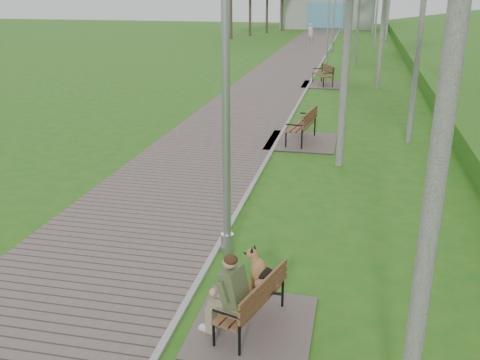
% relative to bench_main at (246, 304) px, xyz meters
% --- Properties ---
extents(ground, '(120.00, 120.00, 0.00)m').
position_rel_bench_main_xyz_m(ground, '(-0.97, 5.51, -0.39)').
color(ground, '#246419').
rests_on(ground, ground).
extents(walkway, '(3.50, 67.00, 0.04)m').
position_rel_bench_main_xyz_m(walkway, '(-2.72, 27.01, -0.37)').
color(walkway, '#685954').
rests_on(walkway, ground).
extents(kerb, '(0.10, 67.00, 0.05)m').
position_rel_bench_main_xyz_m(kerb, '(-0.97, 27.01, -0.36)').
color(kerb, '#999993').
rests_on(kerb, ground).
extents(building_north, '(10.00, 5.20, 4.00)m').
position_rel_bench_main_xyz_m(building_north, '(-2.47, 56.49, 1.61)').
color(building_north, '#9E9E99').
rests_on(building_north, ground).
extents(bench_main, '(1.60, 1.78, 1.40)m').
position_rel_bench_main_xyz_m(bench_main, '(0.00, 0.00, 0.00)').
color(bench_main, '#685954').
rests_on(bench_main, ground).
extents(bench_second, '(1.99, 2.22, 1.22)m').
position_rel_bench_main_xyz_m(bench_second, '(-0.29, 9.35, -0.16)').
color(bench_second, '#685954').
rests_on(bench_second, ground).
extents(bench_third, '(1.91, 2.12, 1.17)m').
position_rel_bench_main_xyz_m(bench_third, '(-0.36, 19.34, -0.17)').
color(bench_third, '#685954').
rests_on(bench_third, ground).
extents(lamp_post_near, '(0.22, 0.22, 5.73)m').
position_rel_bench_main_xyz_m(lamp_post_near, '(-0.78, 2.13, 2.29)').
color(lamp_post_near, '#999BA1').
rests_on(lamp_post_near, ground).
extents(lamp_post_second, '(0.18, 0.18, 4.67)m').
position_rel_bench_main_xyz_m(lamp_post_second, '(-0.64, 26.12, 1.80)').
color(lamp_post_second, '#999BA1').
rests_on(lamp_post_second, ground).
extents(lamp_post_third, '(0.20, 0.20, 5.30)m').
position_rel_bench_main_xyz_m(lamp_post_third, '(-0.70, 33.61, 2.09)').
color(lamp_post_third, '#999BA1').
rests_on(lamp_post_third, ground).
extents(lamp_post_far, '(0.20, 0.20, 5.22)m').
position_rel_bench_main_xyz_m(lamp_post_far, '(-0.56, 49.19, 2.05)').
color(lamp_post_far, '#999BA1').
rests_on(lamp_post_far, ground).
extents(pedestrian_near, '(0.65, 0.53, 1.52)m').
position_rel_bench_main_xyz_m(pedestrian_near, '(-2.89, 40.25, 0.37)').
color(pedestrian_near, silver).
rests_on(pedestrian_near, ground).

